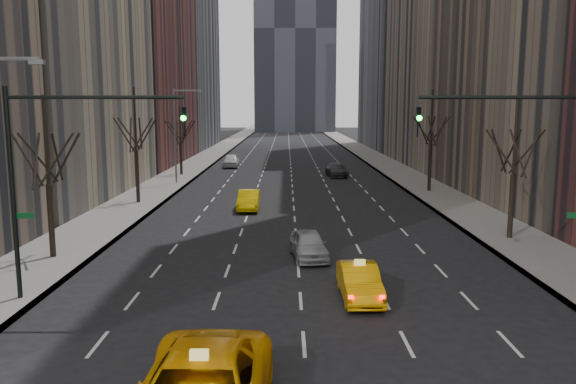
{
  "coord_description": "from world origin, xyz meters",
  "views": [
    {
      "loc": [
        -0.55,
        -8.76,
        7.39
      ],
      "look_at": [
        -0.48,
        16.94,
        3.5
      ],
      "focal_mm": 35.0,
      "sensor_mm": 36.0,
      "label": 1
    }
  ],
  "objects": [
    {
      "name": "sidewalk_left",
      "position": [
        -12.25,
        70.0,
        0.07
      ],
      "size": [
        4.5,
        320.0,
        0.15
      ],
      "primitive_type": "cube",
      "color": "slate",
      "rests_on": "ground"
    },
    {
      "name": "sidewalk_right",
      "position": [
        12.25,
        70.0,
        0.07
      ],
      "size": [
        4.5,
        320.0,
        0.15
      ],
      "primitive_type": "cube",
      "color": "slate",
      "rests_on": "ground"
    },
    {
      "name": "tree_lw_b",
      "position": [
        -12.0,
        18.0,
        3.72
      ],
      "size": [
        3.36,
        3.5,
        7.82
      ],
      "color": "black",
      "rests_on": "ground"
    },
    {
      "name": "tree_lw_c",
      "position": [
        -12.0,
        34.0,
        4.04
      ],
      "size": [
        3.36,
        3.5,
        8.74
      ],
      "color": "black",
      "rests_on": "ground"
    },
    {
      "name": "tree_lw_d",
      "position": [
        -12.0,
        52.0,
        3.56
      ],
      "size": [
        3.36,
        3.5,
        7.36
      ],
      "color": "black",
      "rests_on": "ground"
    },
    {
      "name": "tree_rw_b",
      "position": [
        12.0,
        22.0,
        3.72
      ],
      "size": [
        3.36,
        3.5,
        7.82
      ],
      "color": "black",
      "rests_on": "ground"
    },
    {
      "name": "tree_rw_c",
      "position": [
        12.0,
        40.0,
        4.04
      ],
      "size": [
        3.36,
        3.5,
        8.74
      ],
      "color": "black",
      "rests_on": "ground"
    },
    {
      "name": "traffic_mast_left",
      "position": [
        -9.11,
        12.0,
        5.49
      ],
      "size": [
        6.69,
        0.39,
        8.0
      ],
      "color": "black",
      "rests_on": "ground"
    },
    {
      "name": "traffic_mast_right",
      "position": [
        9.11,
        12.0,
        5.49
      ],
      "size": [
        6.69,
        0.39,
        8.0
      ],
      "color": "black",
      "rests_on": "ground"
    },
    {
      "name": "streetlight_far",
      "position": [
        -10.84,
        45.0,
        5.62
      ],
      "size": [
        2.83,
        0.22,
        9.0
      ],
      "color": "slate",
      "rests_on": "ground"
    },
    {
      "name": "taxi_sedan",
      "position": [
        2.29,
        12.29,
        0.67
      ],
      "size": [
        1.5,
        4.08,
        1.34
      ],
      "primitive_type": "imported",
      "rotation": [
        0.0,
        0.0,
        0.02
      ],
      "color": "#FCAA05",
      "rests_on": "ground"
    },
    {
      "name": "silver_sedan_ahead",
      "position": [
        0.55,
        18.22,
        0.69
      ],
      "size": [
        2.08,
        4.19,
        1.37
      ],
      "primitive_type": "imported",
      "rotation": [
        0.0,
        0.0,
        0.12
      ],
      "color": "#9FA2A7",
      "rests_on": "ground"
    },
    {
      "name": "far_taxi",
      "position": [
        -3.29,
        31.49,
        0.7
      ],
      "size": [
        1.5,
        4.28,
        1.41
      ],
      "primitive_type": "imported",
      "rotation": [
        0.0,
        0.0,
        0.0
      ],
      "color": "yellow",
      "rests_on": "ground"
    },
    {
      "name": "far_suv_grey",
      "position": [
        4.85,
        51.26,
        0.69
      ],
      "size": [
        2.4,
        4.94,
        1.38
      ],
      "primitive_type": "imported",
      "rotation": [
        0.0,
        0.0,
        0.1
      ],
      "color": "#333338",
      "rests_on": "ground"
    },
    {
      "name": "far_car_white",
      "position": [
        -7.43,
        60.77,
        0.82
      ],
      "size": [
        2.08,
        4.85,
        1.63
      ],
      "primitive_type": "imported",
      "rotation": [
        0.0,
        0.0,
        0.03
      ],
      "color": "silver",
      "rests_on": "ground"
    }
  ]
}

